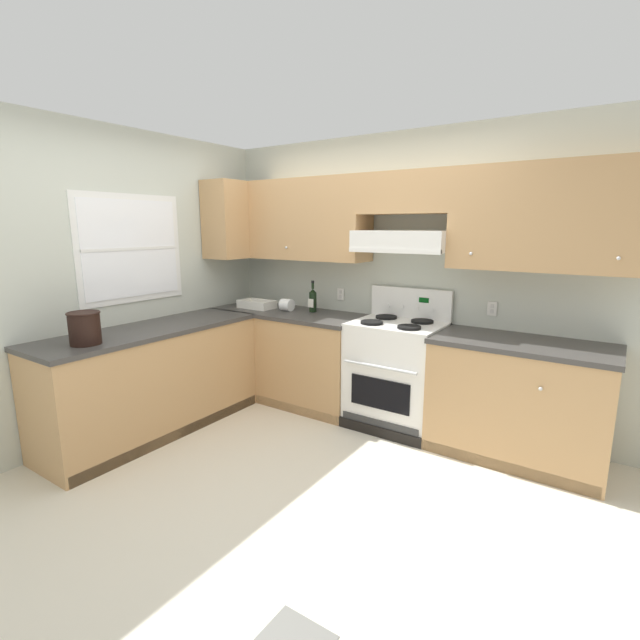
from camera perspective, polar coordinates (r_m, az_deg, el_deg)
ground_plane at (r=3.50m, az=-6.73°, el=-18.24°), size 7.04×7.04×0.00m
wall_back at (r=4.14m, az=11.32°, el=7.79°), size 4.68×0.57×2.55m
wall_left at (r=4.41m, az=-21.13°, el=5.68°), size 0.47×4.00×2.55m
counter_back_run at (r=4.16m, az=6.74°, el=-6.52°), size 3.60×0.65×0.91m
counter_left_run at (r=4.17m, az=-20.08°, el=-7.08°), size 0.63×1.91×0.91m
stove at (r=4.07m, az=9.40°, el=-6.58°), size 0.76×0.62×1.20m
wine_bottle at (r=4.50m, az=-0.90°, el=2.57°), size 0.07×0.08×0.31m
bowl at (r=4.77m, az=-7.87°, el=1.83°), size 0.37×0.22×0.08m
bucket at (r=3.66m, az=-27.31°, el=-0.83°), size 0.23×0.23×0.24m
paper_towel_roll at (r=4.57m, az=-4.17°, el=1.89°), size 0.12×0.12×0.12m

